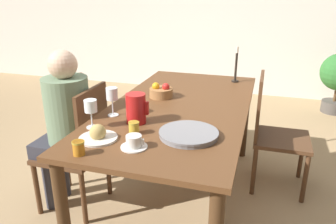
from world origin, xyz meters
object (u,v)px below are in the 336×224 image
(chair_person_side, at_px, (80,147))
(red_pitcher, at_px, (136,108))
(jam_jar_amber, at_px, (79,147))
(wine_glass_water, at_px, (112,95))
(wine_glass_juice, at_px, (91,108))
(chair_opposite, at_px, (273,131))
(teacup_near_person, at_px, (134,142))
(fruit_bowl, at_px, (161,92))
(serving_tray, at_px, (189,134))
(bread_plate, at_px, (98,135))
(person_seated, at_px, (65,119))
(candlestick_tall, at_px, (236,69))
(jam_jar_red, at_px, (134,127))

(chair_person_side, relative_size, red_pitcher, 5.03)
(red_pitcher, height_order, jam_jar_amber, red_pitcher)
(wine_glass_water, relative_size, wine_glass_juice, 1.08)
(chair_opposite, bearing_deg, teacup_near_person, -32.29)
(teacup_near_person, relative_size, fruit_bowl, 0.80)
(chair_opposite, relative_size, serving_tray, 2.80)
(serving_tray, xyz_separation_m, bread_plate, (-0.46, -0.18, 0.01))
(chair_opposite, xyz_separation_m, person_seated, (-1.39, -0.70, 0.21))
(serving_tray, bearing_deg, wine_glass_water, 162.41)
(red_pitcher, xyz_separation_m, candlestick_tall, (0.47, 1.11, 0.02))
(jam_jar_red, bearing_deg, chair_person_side, 153.82)
(wine_glass_juice, bearing_deg, jam_jar_amber, -71.63)
(bread_plate, relative_size, jam_jar_amber, 2.91)
(teacup_near_person, xyz_separation_m, bread_plate, (-0.22, 0.04, -0.00))
(wine_glass_juice, relative_size, fruit_bowl, 0.97)
(candlestick_tall, bearing_deg, chair_opposite, -42.21)
(serving_tray, distance_m, candlestick_tall, 1.22)
(bread_plate, distance_m, candlestick_tall, 1.51)
(chair_person_side, xyz_separation_m, jam_jar_amber, (0.37, -0.56, 0.33))
(red_pitcher, distance_m, jam_jar_red, 0.18)
(fruit_bowl, bearing_deg, wine_glass_juice, -107.22)
(wine_glass_juice, height_order, bread_plate, wine_glass_juice)
(person_seated, relative_size, teacup_near_person, 8.42)
(wine_glass_juice, bearing_deg, jam_jar_red, -2.76)
(red_pitcher, bearing_deg, chair_opposite, 44.20)
(red_pitcher, xyz_separation_m, jam_jar_red, (0.05, -0.16, -0.05))
(serving_tray, xyz_separation_m, jam_jar_red, (-0.30, -0.06, 0.02))
(jam_jar_red, bearing_deg, teacup_near_person, -67.50)
(fruit_bowl, bearing_deg, bread_plate, -96.88)
(jam_jar_red, bearing_deg, jam_jar_amber, -118.12)
(chair_opposite, relative_size, wine_glass_water, 5.01)
(chair_opposite, bearing_deg, jam_jar_amber, -36.41)
(fruit_bowl, bearing_deg, chair_person_side, -138.45)
(person_seated, distance_m, candlestick_tall, 1.47)
(chair_opposite, height_order, person_seated, person_seated)
(chair_person_side, distance_m, chair_opposite, 1.47)
(red_pitcher, relative_size, candlestick_tall, 0.60)
(jam_jar_amber, bearing_deg, fruit_bowl, 84.17)
(wine_glass_juice, relative_size, candlestick_tall, 0.56)
(wine_glass_water, bearing_deg, jam_jar_red, -43.57)
(bread_plate, bearing_deg, fruit_bowl, 83.12)
(jam_jar_amber, height_order, candlestick_tall, candlestick_tall)
(wine_glass_water, relative_size, candlestick_tall, 0.61)
(wine_glass_water, relative_size, fruit_bowl, 1.06)
(jam_jar_amber, bearing_deg, bread_plate, 88.71)
(chair_opposite, height_order, jam_jar_red, chair_opposite)
(wine_glass_water, height_order, jam_jar_amber, wine_glass_water)
(person_seated, distance_m, serving_tray, 0.94)
(wine_glass_water, xyz_separation_m, teacup_near_person, (0.30, -0.38, -0.11))
(teacup_near_person, height_order, bread_plate, bread_plate)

